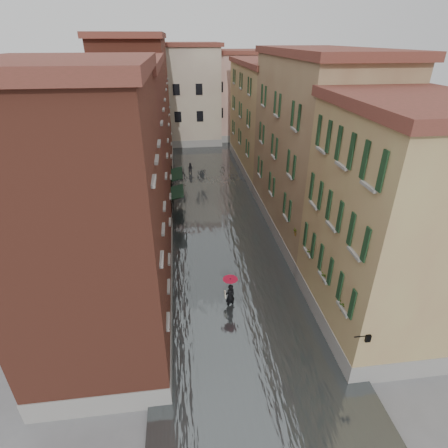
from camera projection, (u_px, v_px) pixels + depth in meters
ground at (240, 305)px, 20.80m from camera, size 120.00×120.00×0.00m
floodwater at (216, 210)px, 32.12m from camera, size 10.00×60.00×0.20m
building_left_near at (92, 235)px, 15.20m from camera, size 6.00×8.00×13.00m
building_left_mid at (124, 162)px, 24.93m from camera, size 6.00×14.00×12.50m
building_left_far at (140, 112)px, 37.68m from camera, size 6.00×16.00×14.00m
building_right_near at (390, 230)px, 17.12m from camera, size 6.00×8.00×11.50m
building_right_mid at (313, 151)px, 26.38m from camera, size 6.00×14.00×13.00m
building_right_far at (266, 120)px, 39.84m from camera, size 6.00×16.00×11.50m
building_end_cream at (177, 96)px, 50.60m from camera, size 12.00×9.00×13.00m
building_end_pink at (236, 97)px, 53.59m from camera, size 10.00×9.00×12.00m
awning_near at (177, 193)px, 29.58m from camera, size 1.09×2.82×2.80m
awning_far at (176, 174)px, 33.47m from camera, size 1.09×3.41×2.80m
wall_lantern at (367, 337)px, 14.62m from camera, size 0.71×0.22×0.35m
window_planters at (319, 259)px, 18.91m from camera, size 0.59×7.84×0.84m
pedestrian_main at (230, 291)px, 20.09m from camera, size 0.88×0.88×2.06m
pedestrian_far at (191, 169)px, 40.10m from camera, size 0.75×0.62×1.42m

